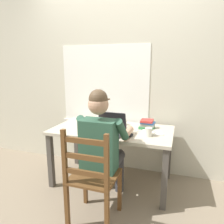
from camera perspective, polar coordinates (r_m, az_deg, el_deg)
ground_plane at (r=2.84m, az=0.01°, el=-18.28°), size 8.00×8.00×0.00m
back_wall at (r=2.88m, az=2.83°, el=9.39°), size 6.00×0.08×2.60m
desk at (r=2.58m, az=0.01°, el=-6.46°), size 1.43×0.76×0.70m
seated_person at (r=2.13m, az=-2.50°, el=-8.64°), size 0.50×0.60×1.24m
wooden_chair at (r=1.99m, az=-5.44°, el=-17.35°), size 0.42×0.42×0.94m
laptop at (r=2.40m, az=-0.60°, el=-4.38°), size 0.33×0.31×0.22m
computer_mouse at (r=2.29m, az=4.97°, el=-6.19°), size 0.06×0.10×0.03m
coffee_mug_white at (r=2.31m, az=9.94°, el=-5.36°), size 0.11×0.07×0.09m
coffee_mug_dark at (r=2.83m, az=-2.62°, el=-1.90°), size 0.12×0.08×0.09m
coffee_mug_spare at (r=2.70m, az=2.58°, el=-2.51°), size 0.11×0.07×0.10m
book_stack_main at (r=2.58m, az=9.51°, el=-3.31°), size 0.19×0.15×0.11m
book_stack_side at (r=2.74m, az=-6.66°, el=-2.87°), size 0.16×0.13×0.05m
paper_pile_near_laptop at (r=2.44m, az=10.94°, el=-5.43°), size 0.26×0.24×0.01m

